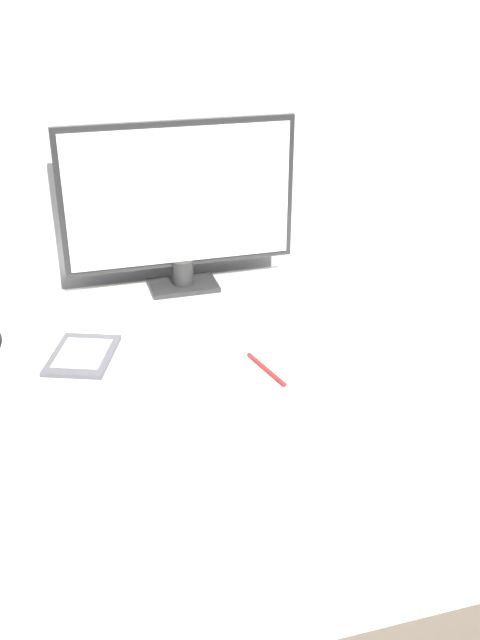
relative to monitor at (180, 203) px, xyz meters
name	(u,v)px	position (x,y,z in m)	size (l,w,h in m)	color
ground_plane	(260,614)	(0.08, -0.43, -0.93)	(10.00, 10.00, 0.00)	brown
wall_back	(195,74)	(0.08, 0.14, 0.27)	(3.60, 0.05, 2.40)	silver
desk	(239,453)	(0.08, -0.24, -0.57)	(1.49, 0.62, 0.71)	silver
monitor	(180,203)	(0.00, 0.00, 0.00)	(0.56, 0.11, 0.41)	#262626
keyboard	(386,324)	(0.39, -0.34, -0.21)	(0.27, 0.11, 0.01)	silver
laptop	(79,361)	(-0.28, -0.32, -0.21)	(0.34, 0.27, 0.02)	silver
ereader	(83,355)	(-0.27, -0.32, -0.20)	(0.17, 0.20, 0.01)	#4C4C51
pen	(265,369)	(0.07, -0.45, -0.21)	(0.04, 0.14, 0.01)	maroon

